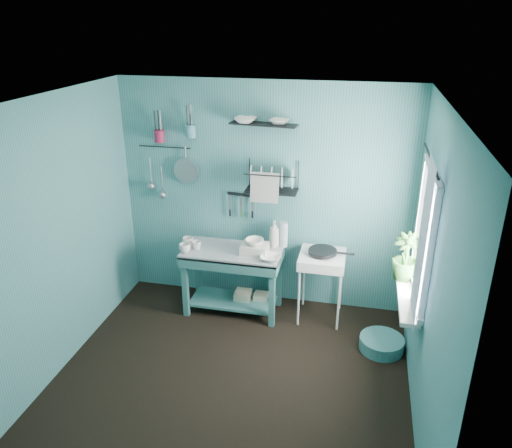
% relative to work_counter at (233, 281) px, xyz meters
% --- Properties ---
extents(floor, '(3.20, 3.20, 0.00)m').
position_rel_work_counter_xyz_m(floor, '(0.27, -1.13, -0.38)').
color(floor, black).
rests_on(floor, ground).
extents(ceiling, '(3.20, 3.20, 0.00)m').
position_rel_work_counter_xyz_m(ceiling, '(0.27, -1.13, 2.12)').
color(ceiling, silver).
rests_on(ceiling, ground).
extents(wall_back, '(3.20, 0.00, 3.20)m').
position_rel_work_counter_xyz_m(wall_back, '(0.27, 0.37, 0.87)').
color(wall_back, teal).
rests_on(wall_back, ground).
extents(wall_front, '(3.20, 0.00, 3.20)m').
position_rel_work_counter_xyz_m(wall_front, '(0.27, -2.63, 0.87)').
color(wall_front, teal).
rests_on(wall_front, ground).
extents(wall_left, '(0.00, 3.00, 3.00)m').
position_rel_work_counter_xyz_m(wall_left, '(-1.33, -1.13, 0.87)').
color(wall_left, teal).
rests_on(wall_left, ground).
extents(wall_right, '(0.00, 3.00, 3.00)m').
position_rel_work_counter_xyz_m(wall_right, '(1.87, -1.13, 0.87)').
color(wall_right, teal).
rests_on(wall_right, ground).
extents(work_counter, '(1.14, 0.73, 0.75)m').
position_rel_work_counter_xyz_m(work_counter, '(0.00, 0.00, 0.00)').
color(work_counter, '#346E6D').
rests_on(work_counter, floor).
extents(mug_left, '(0.12, 0.12, 0.10)m').
position_rel_work_counter_xyz_m(mug_left, '(-0.48, -0.16, 0.42)').
color(mug_left, white).
rests_on(mug_left, work_counter).
extents(mug_mid, '(0.14, 0.14, 0.09)m').
position_rel_work_counter_xyz_m(mug_mid, '(-0.38, -0.06, 0.42)').
color(mug_mid, white).
rests_on(mug_mid, work_counter).
extents(mug_right, '(0.17, 0.17, 0.10)m').
position_rel_work_counter_xyz_m(mug_right, '(-0.50, 0.00, 0.42)').
color(mug_right, white).
rests_on(mug_right, work_counter).
extents(wash_tub, '(0.28, 0.22, 0.10)m').
position_rel_work_counter_xyz_m(wash_tub, '(0.25, -0.02, 0.43)').
color(wash_tub, beige).
rests_on(wash_tub, work_counter).
extents(tub_bowl, '(0.20, 0.19, 0.06)m').
position_rel_work_counter_xyz_m(tub_bowl, '(0.25, -0.02, 0.51)').
color(tub_bowl, white).
rests_on(tub_bowl, wash_tub).
extents(soap_bottle, '(0.11, 0.12, 0.30)m').
position_rel_work_counter_xyz_m(soap_bottle, '(0.42, 0.20, 0.53)').
color(soap_bottle, beige).
rests_on(soap_bottle, work_counter).
extents(water_bottle, '(0.09, 0.09, 0.28)m').
position_rel_work_counter_xyz_m(water_bottle, '(0.52, 0.22, 0.52)').
color(water_bottle, silver).
rests_on(water_bottle, work_counter).
extents(counter_bowl, '(0.22, 0.22, 0.05)m').
position_rel_work_counter_xyz_m(counter_bowl, '(0.45, -0.15, 0.40)').
color(counter_bowl, white).
rests_on(counter_bowl, work_counter).
extents(hotplate_stand, '(0.55, 0.55, 0.76)m').
position_rel_work_counter_xyz_m(hotplate_stand, '(0.96, 0.07, 0.01)').
color(hotplate_stand, white).
rests_on(hotplate_stand, floor).
extents(frying_pan, '(0.30, 0.30, 0.03)m').
position_rel_work_counter_xyz_m(frying_pan, '(0.96, 0.07, 0.43)').
color(frying_pan, black).
rests_on(frying_pan, hotplate_stand).
extents(knife_strip, '(0.32, 0.06, 0.03)m').
position_rel_work_counter_xyz_m(knife_strip, '(0.02, 0.34, 0.89)').
color(knife_strip, black).
rests_on(knife_strip, wall_back).
extents(dish_rack, '(0.58, 0.31, 0.32)m').
position_rel_work_counter_xyz_m(dish_rack, '(0.38, 0.24, 1.15)').
color(dish_rack, black).
rests_on(dish_rack, wall_back).
extents(upper_shelf, '(0.72, 0.26, 0.01)m').
position_rel_work_counter_xyz_m(upper_shelf, '(0.28, 0.27, 1.69)').
color(upper_shelf, black).
rests_on(upper_shelf, wall_back).
extents(shelf_bowl_left, '(0.24, 0.24, 0.05)m').
position_rel_work_counter_xyz_m(shelf_bowl_left, '(0.09, 0.27, 1.68)').
color(shelf_bowl_left, white).
rests_on(shelf_bowl_left, upper_shelf).
extents(shelf_bowl_right, '(0.22, 0.22, 0.05)m').
position_rel_work_counter_xyz_m(shelf_bowl_right, '(0.44, 0.27, 1.65)').
color(shelf_bowl_right, white).
rests_on(shelf_bowl_right, upper_shelf).
extents(utensil_cup_magenta, '(0.11, 0.11, 0.13)m').
position_rel_work_counter_xyz_m(utensil_cup_magenta, '(-0.87, 0.29, 1.51)').
color(utensil_cup_magenta, maroon).
rests_on(utensil_cup_magenta, wall_back).
extents(utensil_cup_teal, '(0.11, 0.11, 0.13)m').
position_rel_work_counter_xyz_m(utensil_cup_teal, '(-0.51, 0.29, 1.58)').
color(utensil_cup_teal, teal).
rests_on(utensil_cup_teal, wall_back).
extents(colander, '(0.28, 0.03, 0.28)m').
position_rel_work_counter_xyz_m(colander, '(-0.60, 0.32, 1.13)').
color(colander, '#94969B').
rests_on(colander, wall_back).
extents(ladle_outer, '(0.01, 0.01, 0.30)m').
position_rel_work_counter_xyz_m(ladle_outer, '(-1.02, 0.33, 1.10)').
color(ladle_outer, '#94969B').
rests_on(ladle_outer, wall_back).
extents(ladle_inner, '(0.01, 0.01, 0.30)m').
position_rel_work_counter_xyz_m(ladle_inner, '(-0.90, 0.33, 1.00)').
color(ladle_inner, '#94969B').
rests_on(ladle_inner, wall_back).
extents(hook_rail, '(0.60, 0.01, 0.01)m').
position_rel_work_counter_xyz_m(hook_rail, '(-0.84, 0.34, 1.38)').
color(hook_rail, black).
rests_on(hook_rail, wall_back).
extents(window_glass, '(0.00, 1.10, 1.10)m').
position_rel_work_counter_xyz_m(window_glass, '(1.86, -0.68, 1.02)').
color(window_glass, white).
rests_on(window_glass, wall_right).
extents(windowsill, '(0.16, 0.95, 0.04)m').
position_rel_work_counter_xyz_m(windowsill, '(1.77, -0.68, 0.43)').
color(windowsill, white).
rests_on(windowsill, wall_right).
extents(curtain, '(0.00, 1.35, 1.35)m').
position_rel_work_counter_xyz_m(curtain, '(1.79, -0.98, 1.07)').
color(curtain, silver).
rests_on(curtain, wall_right).
extents(curtain_rod, '(0.02, 1.05, 0.02)m').
position_rel_work_counter_xyz_m(curtain_rod, '(1.81, -0.68, 1.67)').
color(curtain_rod, black).
rests_on(curtain_rod, wall_right).
extents(potted_plant, '(0.31, 0.31, 0.45)m').
position_rel_work_counter_xyz_m(potted_plant, '(1.75, -0.40, 0.68)').
color(potted_plant, '#2A5D25').
rests_on(potted_plant, windowsill).
extents(storage_tin_large, '(0.18, 0.18, 0.22)m').
position_rel_work_counter_xyz_m(storage_tin_large, '(0.10, 0.05, -0.27)').
color(storage_tin_large, tan).
rests_on(storage_tin_large, floor).
extents(storage_tin_small, '(0.15, 0.15, 0.20)m').
position_rel_work_counter_xyz_m(storage_tin_small, '(0.30, 0.08, -0.28)').
color(storage_tin_small, tan).
rests_on(storage_tin_small, floor).
extents(floor_basin, '(0.44, 0.44, 0.13)m').
position_rel_work_counter_xyz_m(floor_basin, '(1.63, -0.38, -0.31)').
color(floor_basin, teal).
rests_on(floor_basin, floor).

